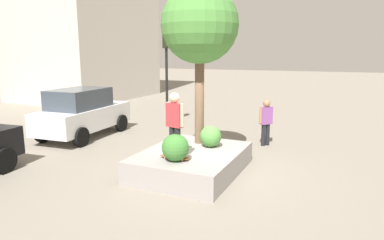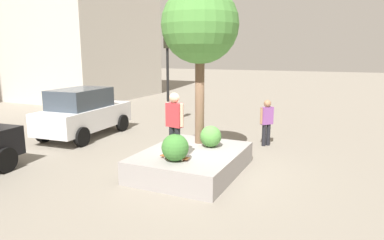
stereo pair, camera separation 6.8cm
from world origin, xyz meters
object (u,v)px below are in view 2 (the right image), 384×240
object	(u,v)px
plaza_tree	(200,26)
skateboard	(175,157)
pedestrian_crossing	(267,119)
planter_ledge	(192,161)
police_car	(84,112)
traffic_light_corner	(168,61)
skateboarder	(175,120)

from	to	relation	value
plaza_tree	skateboard	xyz separation A→B (m)	(-1.79, -0.08, -3.45)
pedestrian_crossing	planter_ledge	bearing A→B (deg)	161.05
police_car	plaza_tree	bearing A→B (deg)	-101.08
traffic_light_corner	pedestrian_crossing	bearing A→B (deg)	-107.27
plaza_tree	traffic_light_corner	size ratio (longest dim) A/B	1.06
plaza_tree	skateboarder	bearing A→B (deg)	-177.52
skateboarder	police_car	distance (m)	6.41
traffic_light_corner	pedestrian_crossing	size ratio (longest dim) A/B	2.60
skateboard	traffic_light_corner	size ratio (longest dim) A/B	0.18
planter_ledge	skateboard	bearing A→B (deg)	173.71
planter_ledge	skateboarder	distance (m)	1.61
police_car	traffic_light_corner	bearing A→B (deg)	-33.38
planter_ledge	police_car	distance (m)	6.16
police_car	pedestrian_crossing	bearing A→B (deg)	-76.43
pedestrian_crossing	traffic_light_corner	bearing A→B (deg)	72.73
traffic_light_corner	skateboarder	bearing A→B (deg)	-149.91
plaza_tree	skateboarder	distance (m)	3.05
police_car	skateboard	bearing A→B (deg)	-116.98
skateboard	traffic_light_corner	xyz separation A→B (m)	(6.13, 3.55, 2.34)
planter_ledge	traffic_light_corner	distance (m)	6.95
skateboard	plaza_tree	bearing A→B (deg)	2.48
pedestrian_crossing	plaza_tree	bearing A→B (deg)	152.56
skateboard	pedestrian_crossing	distance (m)	4.81
plaza_tree	skateboarder	xyz separation A→B (m)	(-1.79, -0.08, -2.47)
plaza_tree	skateboard	size ratio (longest dim) A/B	5.82
police_car	traffic_light_corner	world-z (taller)	traffic_light_corner
traffic_light_corner	police_car	bearing A→B (deg)	146.62
planter_ledge	traffic_light_corner	world-z (taller)	traffic_light_corner
planter_ledge	pedestrian_crossing	world-z (taller)	pedestrian_crossing
pedestrian_crossing	skateboard	bearing A→B (deg)	163.33
police_car	skateboarder	bearing A→B (deg)	-116.98
planter_ledge	skateboard	distance (m)	0.94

